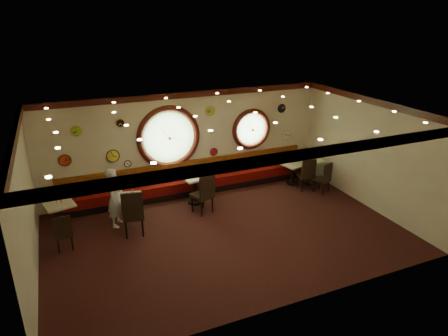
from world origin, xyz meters
TOP-DOWN VIEW (x-y plane):
  - floor at (0.00, 0.00)m, footprint 9.00×6.00m
  - ceiling at (0.00, 0.00)m, footprint 9.00×6.00m
  - wall_back at (0.00, 3.00)m, footprint 9.00×0.02m
  - wall_front at (0.00, -3.00)m, footprint 9.00×0.02m
  - wall_left at (-4.50, 0.00)m, footprint 0.02×6.00m
  - wall_right at (4.50, 0.00)m, footprint 0.02×6.00m
  - molding_back at (0.00, 2.95)m, footprint 9.00×0.10m
  - molding_front at (0.00, -2.95)m, footprint 9.00×0.10m
  - molding_left at (-4.45, 0.00)m, footprint 0.10×6.00m
  - molding_right at (4.45, 0.00)m, footprint 0.10×6.00m
  - banquette_base at (0.00, 2.72)m, footprint 8.00×0.55m
  - banquette_seat at (0.00, 2.72)m, footprint 8.00×0.55m
  - banquette_back at (0.00, 2.94)m, footprint 8.00×0.10m
  - porthole_left_glass at (-0.60, 3.00)m, footprint 1.66×0.02m
  - porthole_left_frame at (-0.60, 2.98)m, footprint 1.98×0.18m
  - porthole_left_ring at (-0.60, 2.95)m, footprint 1.61×0.03m
  - porthole_right_glass at (2.20, 3.00)m, footprint 1.10×0.02m
  - porthole_right_frame at (2.20, 2.98)m, footprint 1.38×0.18m
  - porthole_right_ring at (2.20, 2.95)m, footprint 1.09×0.03m
  - wall_clock_0 at (0.85, 2.96)m, footprint 0.24×0.03m
  - wall_clock_1 at (-2.00, 2.96)m, footprint 0.24×0.03m
  - wall_clock_2 at (0.75, 2.96)m, footprint 0.30×0.03m
  - wall_clock_3 at (-3.60, 2.96)m, footprint 0.32×0.03m
  - wall_clock_4 at (-1.90, 2.96)m, footprint 0.20×0.03m
  - wall_clock_5 at (3.55, 2.96)m, footprint 0.34×0.03m
  - wall_clock_6 at (3.30, 2.96)m, footprint 0.28×0.03m
  - wall_clock_7 at (-2.30, 2.96)m, footprint 0.36×0.03m
  - wall_clock_8 at (-3.20, 2.96)m, footprint 0.26×0.03m
  - table_a at (-3.90, 1.87)m, footprint 0.84×0.84m
  - table_b at (-2.14, 1.76)m, footprint 0.78×0.78m
  - table_c at (-0.11, 2.05)m, footprint 0.91×0.91m
  - table_d at (3.34, 2.11)m, footprint 0.76×0.76m
  - table_e at (3.90, 1.95)m, footprint 0.78×0.78m
  - chair_a at (-3.88, 0.79)m, footprint 0.41×0.41m
  - chair_b at (-2.21, 0.81)m, footprint 0.60×0.60m
  - chair_c at (-0.11, 1.26)m, footprint 0.68×0.68m
  - chair_d at (3.47, 1.46)m, footprint 0.55×0.55m
  - chair_e at (3.88, 1.10)m, footprint 0.54×0.54m
  - condiment_a_salt at (-3.96, 1.93)m, footprint 0.04×0.04m
  - condiment_b_salt at (-2.16, 1.80)m, footprint 0.04×0.04m
  - condiment_c_salt at (-0.20, 2.08)m, footprint 0.04×0.04m
  - condiment_d_salt at (3.27, 2.14)m, footprint 0.03×0.03m
  - condiment_a_pepper at (-3.85, 1.85)m, footprint 0.04×0.04m
  - condiment_b_pepper at (-2.07, 1.78)m, footprint 0.04×0.04m
  - condiment_c_pepper at (-0.11, 1.98)m, footprint 0.03×0.03m
  - condiment_d_pepper at (3.31, 2.08)m, footprint 0.04×0.04m
  - condiment_a_bottle at (-3.84, 1.90)m, footprint 0.05×0.05m
  - condiment_b_bottle at (-2.00, 1.87)m, footprint 0.04×0.04m
  - condiment_c_bottle at (0.04, 2.11)m, footprint 0.05×0.05m
  - condiment_d_bottle at (3.48, 2.20)m, footprint 0.05×0.05m
  - condiment_e_salt at (3.82, 2.04)m, footprint 0.04×0.04m
  - condiment_e_pepper at (3.93, 1.95)m, footprint 0.04×0.04m
  - condiment_e_bottle at (4.07, 1.99)m, footprint 0.05×0.05m
  - waiter at (-2.52, 1.57)m, footprint 0.63×0.71m

SIDE VIEW (x-z plane):
  - floor at x=0.00m, z-range 0.00..0.00m
  - banquette_base at x=0.00m, z-range 0.00..0.20m
  - banquette_seat at x=0.00m, z-range 0.20..0.50m
  - table_b at x=-2.14m, z-range 0.09..0.79m
  - table_d at x=3.34m, z-range 0.09..0.80m
  - table_a at x=-3.90m, z-range 0.10..0.87m
  - table_e at x=3.90m, z-range 0.11..0.95m
  - chair_a at x=-3.88m, z-range 0.25..0.84m
  - table_c at x=-0.11m, z-range 0.11..0.99m
  - chair_e at x=3.88m, z-range 0.26..0.88m
  - chair_d at x=3.47m, z-range 0.29..0.96m
  - chair_c at x=-0.11m, z-range 0.33..1.11m
  - chair_b at x=-2.21m, z-range 0.33..1.11m
  - condiment_b_pepper at x=-2.07m, z-range 0.70..0.80m
  - banquette_back at x=0.00m, z-range 0.48..1.02m
  - condiment_b_salt at x=-2.16m, z-range 0.70..0.80m
  - condiment_d_salt at x=3.27m, z-range 0.71..0.80m
  - condiment_d_pepper at x=3.31m, z-range 0.71..0.82m
  - condiment_b_bottle at x=-2.00m, z-range 0.70..0.84m
  - condiment_d_bottle at x=3.48m, z-range 0.71..0.86m
  - waiter at x=-2.52m, z-range 0.00..1.63m
  - condiment_a_salt at x=-3.96m, z-range 0.77..0.88m
  - condiment_a_pepper at x=-3.85m, z-range 0.77..0.88m
  - condiment_a_bottle at x=-3.84m, z-range 0.77..0.92m
  - condiment_e_pepper at x=3.93m, z-range 0.84..0.94m
  - condiment_e_salt at x=3.82m, z-range 0.84..0.95m
  - condiment_e_bottle at x=4.07m, z-range 0.84..0.99m
  - condiment_c_pepper at x=-0.11m, z-range 0.88..0.97m
  - condiment_c_salt at x=-0.20m, z-range 0.88..0.98m
  - condiment_c_bottle at x=0.04m, z-range 0.88..1.03m
  - wall_clock_0 at x=0.85m, z-range 1.08..1.32m
  - wall_clock_4 at x=-1.90m, z-range 1.10..1.30m
  - wall_clock_5 at x=3.55m, z-range 1.28..1.62m
  - wall_clock_7 at x=-2.30m, z-range 1.32..1.68m
  - wall_clock_3 at x=-3.60m, z-range 1.39..1.71m
  - wall_back at x=0.00m, z-range 0.00..3.20m
  - wall_front at x=0.00m, z-range 0.00..3.20m
  - wall_left at x=-4.50m, z-range 0.00..3.20m
  - wall_right at x=4.50m, z-range 0.00..3.20m
  - porthole_right_ring at x=2.20m, z-range 1.26..2.34m
  - porthole_right_glass at x=2.20m, z-range 1.25..2.35m
  - porthole_right_frame at x=2.20m, z-range 1.11..2.49m
  - porthole_left_glass at x=-0.60m, z-range 1.02..2.68m
  - porthole_left_frame at x=-0.60m, z-range 0.86..2.84m
  - porthole_left_ring at x=-0.60m, z-range 1.04..2.66m
  - wall_clock_8 at x=-3.20m, z-range 2.22..2.48m
  - wall_clock_6 at x=3.30m, z-range 2.26..2.54m
  - wall_clock_1 at x=-2.00m, z-range 2.33..2.57m
  - wall_clock_2 at x=0.75m, z-range 2.40..2.70m
  - molding_back at x=0.00m, z-range 3.02..3.20m
  - molding_front at x=0.00m, z-range 3.02..3.20m
  - molding_left at x=-4.45m, z-range 3.02..3.20m
  - molding_right at x=4.45m, z-range 3.02..3.20m
  - ceiling at x=0.00m, z-range 3.19..3.21m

